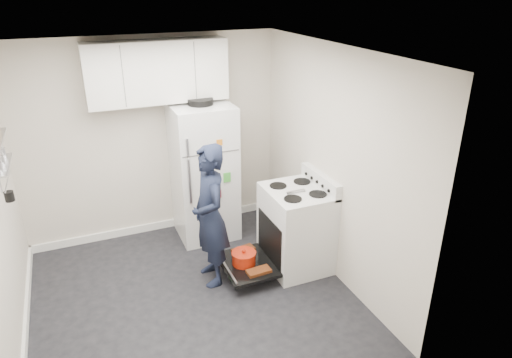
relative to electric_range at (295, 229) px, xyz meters
name	(u,v)px	position (x,y,z in m)	size (l,w,h in m)	color
room	(182,193)	(-1.29, -0.12, 0.74)	(3.21, 3.21, 2.51)	black
electric_range	(295,229)	(0.00, 0.00, 0.00)	(0.66, 0.76, 1.10)	silver
open_oven_door	(246,262)	(-0.60, 0.01, -0.28)	(0.55, 0.70, 0.22)	black
refrigerator	(204,172)	(-0.72, 1.10, 0.40)	(0.72, 0.74, 1.79)	silver
upper_cabinets	(157,72)	(-1.16, 1.28, 1.63)	(1.60, 0.33, 0.70)	silver
person	(210,216)	(-0.96, 0.10, 0.32)	(0.57, 0.38, 1.57)	black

